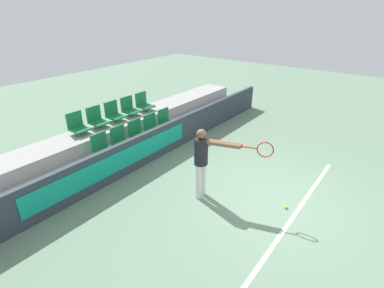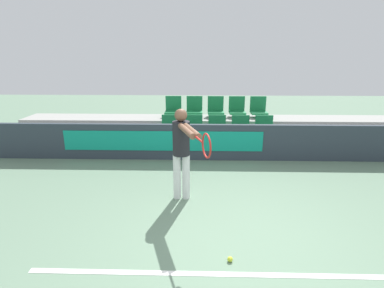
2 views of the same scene
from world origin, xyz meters
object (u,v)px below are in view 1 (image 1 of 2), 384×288
Objects in this scene: stadium_chair_6 at (97,119)px; tennis_ball at (286,207)px; stadium_chair_1 at (121,139)px; stadium_chair_4 at (166,120)px; stadium_chair_0 at (102,147)px; stadium_chair_8 at (130,108)px; stadium_chair_3 at (153,126)px; stadium_chair_7 at (114,113)px; stadium_chair_2 at (138,132)px; tennis_player at (205,157)px; stadium_chair_9 at (144,103)px; stadium_chair_5 at (78,125)px.

stadium_chair_6 is 5.44m from tennis_ball.
stadium_chair_1 is 1.81m from stadium_chair_4.
stadium_chair_8 reaches higher than stadium_chair_0.
stadium_chair_3 is at bearing 0.00° from stadium_chair_0.
stadium_chair_7 is (-0.60, 0.95, 0.36)m from stadium_chair_3.
stadium_chair_7 and stadium_chair_8 have the same top height.
stadium_chair_2 reaches higher than tennis_ball.
tennis_ball is at bearing -75.32° from stadium_chair_0.
stadium_chair_4 is at bearing 0.00° from stadium_chair_1.
tennis_player is at bearing -91.83° from stadium_chair_6.
stadium_chair_3 is 1.00× the size of stadium_chair_7.
stadium_chair_9 is (0.60, 0.95, 0.36)m from stadium_chair_3.
stadium_chair_7 is 5.41m from tennis_ball.
stadium_chair_5 is 1.00× the size of stadium_chair_6.
stadium_chair_5 is at bearing 180.00° from stadium_chair_8.
stadium_chair_3 is 1.00× the size of stadium_chair_6.
stadium_chair_0 is at bearing 180.00° from stadium_chair_1.
tennis_ball is (0.54, -4.38, -0.55)m from stadium_chair_1.
stadium_chair_1 is 1.00× the size of stadium_chair_6.
stadium_chair_7 is (0.60, 0.95, 0.36)m from stadium_chair_1.
stadium_chair_7 is (1.21, 0.00, 0.00)m from stadium_chair_5.
tennis_player is at bearing -92.46° from stadium_chair_1.
tennis_player is at bearing -82.64° from stadium_chair_5.
stadium_chair_3 is at bearing 180.00° from stadium_chair_4.
stadium_chair_3 reaches higher than tennis_ball.
tennis_player reaches higher than tennis_ball.
stadium_chair_1 is at bearing -57.65° from stadium_chair_5.
stadium_chair_2 is at bearing -90.00° from stadium_chair_7.
stadium_chair_9 reaches higher than tennis_ball.
stadium_chair_9 is at bearing 90.00° from stadium_chair_4.
stadium_chair_6 is 0.36× the size of tennis_player.
stadium_chair_2 is 1.00× the size of stadium_chair_5.
stadium_chair_3 is at bearing -27.75° from stadium_chair_5.
stadium_chair_1 is 1.00× the size of stadium_chair_5.
stadium_chair_1 is at bearing 180.00° from stadium_chair_3.
tennis_player is at bearing 112.69° from tennis_ball.
stadium_chair_8 is at bearing 38.28° from stadium_chair_1.
tennis_ball is at bearing -85.41° from tennis_player.
stadium_chair_6 is at bearing 95.81° from tennis_ball.
stadium_chair_7 is at bearing 122.35° from stadium_chair_3.
tennis_ball is (-0.67, -4.38, -0.55)m from stadium_chair_3.
stadium_chair_4 is 0.36× the size of tennis_player.
stadium_chair_9 reaches higher than stadium_chair_4.
stadium_chair_4 is 1.18m from stadium_chair_8.
stadium_chair_9 is (1.21, 0.95, 0.36)m from stadium_chair_2.
stadium_chair_1 and stadium_chair_2 have the same top height.
tennis_player reaches higher than stadium_chair_4.
stadium_chair_6 is 3.75m from tennis_player.
tennis_player is at bearing -117.27° from stadium_chair_9.
stadium_chair_2 is 1.00× the size of stadium_chair_9.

